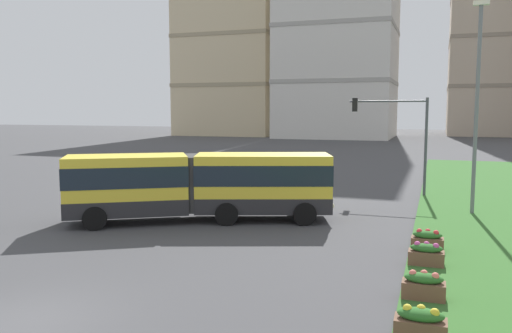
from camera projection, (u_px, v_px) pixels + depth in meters
The scene contains 11 objects.
ground_plane at pixel (21, 323), 12.31m from camera, with size 260.00×260.00×0.00m, color #424244.
articulated_bus at pixel (200, 185), 23.42m from camera, with size 11.64×7.28×3.00m.
car_silver_hatch at pixel (172, 180), 31.77m from camera, with size 4.55×2.35×1.58m.
flower_planter_0 at pixel (420, 323), 11.22m from camera, with size 1.10×0.56×0.74m.
flower_planter_1 at pixel (424, 285), 13.65m from camera, with size 1.10×0.56×0.74m.
flower_planter_2 at pixel (426, 254), 16.62m from camera, with size 1.10×0.56×0.74m.
flower_planter_3 at pixel (427, 240), 18.38m from camera, with size 1.10×0.56×0.74m.
traffic_light_far_right at pixel (399, 127), 30.24m from camera, with size 4.47×0.28×5.70m.
streetlight_median at pixel (477, 100), 24.40m from camera, with size 0.70×0.28×9.99m.
apartment_tower_west at pixel (232, 41), 103.50m from camera, with size 19.41×16.59×37.33m.
apartment_tower_westcentre at pixel (339, 5), 93.49m from camera, with size 20.13×19.48×47.42m.
Camera 1 is at (9.13, -9.35, 5.00)m, focal length 36.60 mm.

